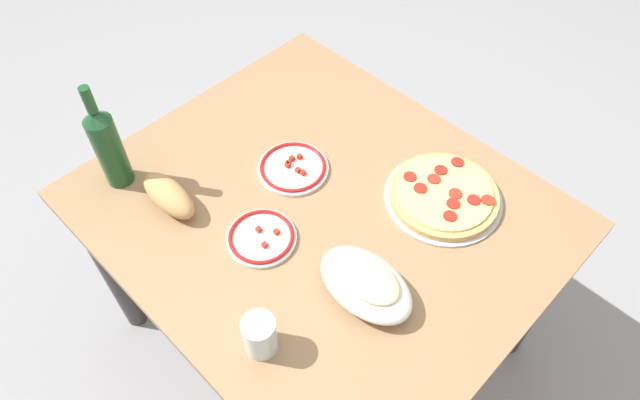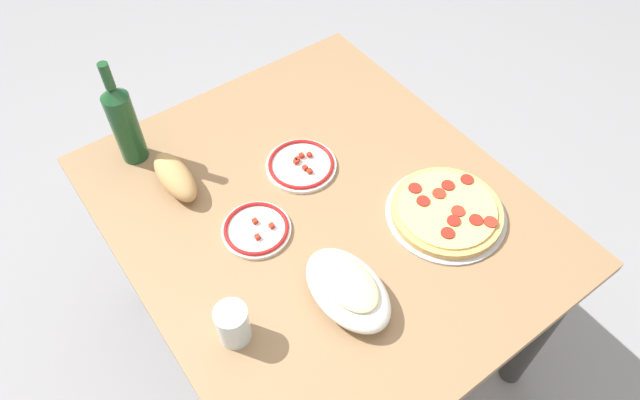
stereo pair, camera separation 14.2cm
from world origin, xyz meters
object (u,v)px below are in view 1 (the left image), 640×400
at_px(side_plate_far, 293,168).
at_px(dining_table, 320,234).
at_px(side_plate_near, 261,237).
at_px(bread_loaf, 169,195).
at_px(water_glass, 260,335).
at_px(pepperoni_pizza, 444,195).
at_px(wine_bottle, 108,145).
at_px(baked_pasta_dish, 366,283).

bearing_deg(side_plate_far, dining_table, -15.75).
bearing_deg(side_plate_near, bread_loaf, -159.95).
height_order(water_glass, bread_loaf, water_glass).
bearing_deg(pepperoni_pizza, bread_loaf, -133.92).
xyz_separation_m(wine_bottle, side_plate_far, (0.30, 0.34, -0.12)).
distance_m(wine_bottle, water_glass, 0.62).
height_order(baked_pasta_dish, water_glass, water_glass).
height_order(dining_table, water_glass, water_glass).
height_order(pepperoni_pizza, bread_loaf, bread_loaf).
distance_m(side_plate_far, bread_loaf, 0.33).
bearing_deg(side_plate_near, pepperoni_pizza, 60.08).
bearing_deg(pepperoni_pizza, dining_table, -130.31).
relative_size(water_glass, bread_loaf, 0.55).
bearing_deg(wine_bottle, pepperoni_pizza, 40.07).
distance_m(dining_table, side_plate_far, 0.19).
bearing_deg(wine_bottle, side_plate_near, 17.87).
distance_m(dining_table, bread_loaf, 0.41).
bearing_deg(side_plate_near, baked_pasta_dish, 14.00).
height_order(side_plate_far, bread_loaf, bread_loaf).
relative_size(baked_pasta_dish, bread_loaf, 1.29).
distance_m(water_glass, side_plate_far, 0.50).
relative_size(side_plate_near, bread_loaf, 0.92).
relative_size(wine_bottle, side_plate_far, 1.64).
height_order(side_plate_near, side_plate_far, same).
height_order(dining_table, baked_pasta_dish, baked_pasta_dish).
relative_size(dining_table, side_plate_far, 5.89).
relative_size(side_plate_near, side_plate_far, 0.90).
bearing_deg(water_glass, baked_pasta_dish, 74.50).
bearing_deg(pepperoni_pizza, side_plate_near, -119.92).
distance_m(dining_table, baked_pasta_dish, 0.31).
xyz_separation_m(dining_table, water_glass, (0.17, -0.35, 0.17)).
bearing_deg(water_glass, wine_bottle, 175.29).
bearing_deg(dining_table, side_plate_far, 164.25).
bearing_deg(dining_table, water_glass, -63.78).
bearing_deg(pepperoni_pizza, wine_bottle, -139.93).
relative_size(wine_bottle, side_plate_near, 1.82).
distance_m(wine_bottle, side_plate_near, 0.45).
xyz_separation_m(pepperoni_pizza, side_plate_near, (-0.24, -0.41, -0.01)).
distance_m(baked_pasta_dish, wine_bottle, 0.72).
xyz_separation_m(baked_pasta_dish, water_glass, (-0.07, -0.25, 0.01)).
xyz_separation_m(wine_bottle, bread_loaf, (0.16, 0.04, -0.09)).
relative_size(wine_bottle, water_glass, 3.07).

